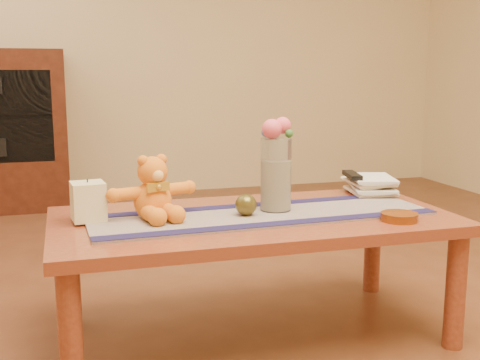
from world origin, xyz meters
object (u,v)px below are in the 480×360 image
object	(u,v)px
glass_vase	(276,175)
bronze_ball	(246,205)
book_bottom	(351,192)
teddy_bear	(152,188)
amber_dish	(399,217)
pillar_candle	(88,201)
tv_remote	(352,175)

from	to	relation	value
glass_vase	bronze_ball	distance (m)	0.16
bronze_ball	book_bottom	xyz separation A→B (m)	(0.53, 0.25, -0.04)
glass_vase	book_bottom	size ratio (longest dim) A/B	1.17
teddy_bear	amber_dish	distance (m)	0.85
pillar_candle	bronze_ball	size ratio (longest dim) A/B	1.71
pillar_candle	book_bottom	xyz separation A→B (m)	(1.06, 0.16, -0.06)
pillar_candle	amber_dish	world-z (taller)	pillar_candle
pillar_candle	tv_remote	distance (m)	1.06
bronze_ball	tv_remote	world-z (taller)	tv_remote
book_bottom	glass_vase	bearing A→B (deg)	-144.45
teddy_bear	bronze_ball	xyz separation A→B (m)	(0.31, -0.07, -0.06)
pillar_candle	tv_remote	size ratio (longest dim) A/B	0.80
teddy_bear	tv_remote	world-z (taller)	teddy_bear
teddy_bear	bronze_ball	world-z (taller)	teddy_bear
pillar_candle	amber_dish	bearing A→B (deg)	-15.55
book_bottom	amber_dish	distance (m)	0.44
pillar_candle	tv_remote	world-z (taller)	pillar_candle
teddy_bear	book_bottom	size ratio (longest dim) A/B	1.35
glass_vase	book_bottom	distance (m)	0.47
glass_vase	book_bottom	world-z (taller)	glass_vase
teddy_bear	pillar_candle	bearing A→B (deg)	161.49
glass_vase	tv_remote	size ratio (longest dim) A/B	1.62
teddy_bear	book_bottom	distance (m)	0.86
glass_vase	amber_dish	world-z (taller)	glass_vase
bronze_ball	amber_dish	distance (m)	0.52
pillar_candle	book_bottom	distance (m)	1.07
teddy_bear	tv_remote	size ratio (longest dim) A/B	1.88
pillar_candle	book_bottom	bearing A→B (deg)	8.58
bronze_ball	amber_dish	bearing A→B (deg)	-21.76
bronze_ball	book_bottom	distance (m)	0.58
pillar_candle	tv_remote	xyz separation A→B (m)	(1.05, 0.15, 0.01)
pillar_candle	bronze_ball	xyz separation A→B (m)	(0.53, -0.09, -0.03)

